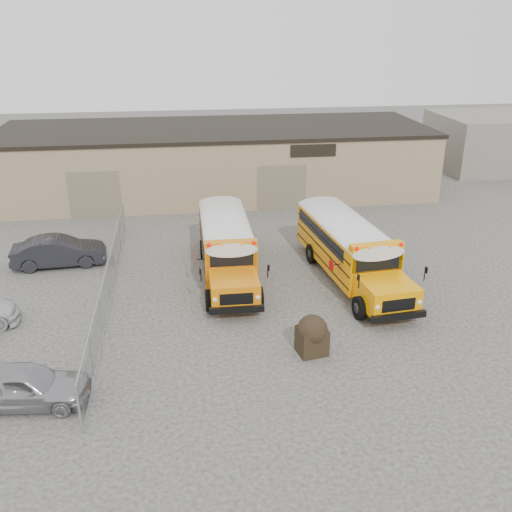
{
  "coord_description": "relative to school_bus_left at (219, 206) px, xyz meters",
  "views": [
    {
      "loc": [
        -2.62,
        -20.63,
        11.86
      ],
      "look_at": [
        0.7,
        3.53,
        1.6
      ],
      "focal_mm": 40.0,
      "sensor_mm": 36.0,
      "label": 1
    }
  ],
  "objects": [
    {
      "name": "car_silver",
      "position": [
        -7.59,
        -15.44,
        -0.89
      ],
      "size": [
        4.4,
        2.12,
        1.45
      ],
      "primitive_type": "imported",
      "rotation": [
        0.0,
        0.0,
        1.47
      ],
      "color": "#A3A2A7",
      "rests_on": "ground"
    },
    {
      "name": "ground",
      "position": [
        0.45,
        -11.23,
        -1.62
      ],
      "size": [
        120.0,
        120.0,
        0.0
      ],
      "primitive_type": "plane",
      "color": "#33312F",
      "rests_on": "ground"
    },
    {
      "name": "school_bus_left",
      "position": [
        0.0,
        0.0,
        0.0
      ],
      "size": [
        2.9,
        9.56,
        2.79
      ],
      "color": "orange",
      "rests_on": "ground"
    },
    {
      "name": "chainlink_fence",
      "position": [
        -5.55,
        -8.23,
        -0.71
      ],
      "size": [
        0.07,
        18.07,
        1.81
      ],
      "color": "#95989D",
      "rests_on": "ground"
    },
    {
      "name": "car_dark",
      "position": [
        -8.5,
        -3.77,
        -0.85
      ],
      "size": [
        4.77,
        2.01,
        1.53
      ],
      "primitive_type": "imported",
      "rotation": [
        0.0,
        0.0,
        1.66
      ],
      "color": "black",
      "rests_on": "ground"
    },
    {
      "name": "tarp_bundle",
      "position": [
        2.48,
        -13.67,
        -0.81
      ],
      "size": [
        1.21,
        1.16,
        1.58
      ],
      "color": "black",
      "rests_on": "ground"
    },
    {
      "name": "school_bus_right",
      "position": [
        5.15,
        -1.15,
        0.06
      ],
      "size": [
        3.46,
        10.13,
        2.9
      ],
      "color": "#FF9900",
      "rests_on": "ground"
    },
    {
      "name": "warehouse",
      "position": [
        0.45,
        8.76,
        0.76
      ],
      "size": [
        30.2,
        10.2,
        4.67
      ],
      "color": "tan",
      "rests_on": "ground"
    },
    {
      "name": "distant_building_right",
      "position": [
        24.45,
        12.77,
        0.58
      ],
      "size": [
        10.0,
        8.0,
        4.4
      ],
      "primitive_type": "cube",
      "color": "gray",
      "rests_on": "ground"
    }
  ]
}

